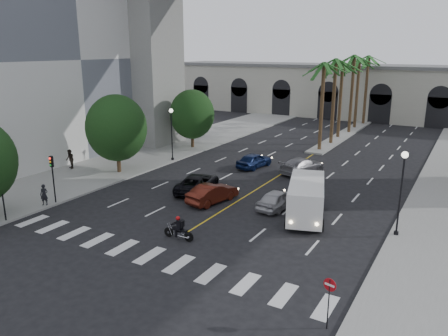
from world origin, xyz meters
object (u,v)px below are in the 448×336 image
at_px(lamp_post_right, 401,186).
at_px(traffic_signal_far, 52,171).
at_px(car_a, 277,199).
at_px(car_b, 213,193).
at_px(car_c, 197,183).
at_px(cargo_van, 306,198).
at_px(car_d, 302,166).
at_px(pedestrian_a, 44,195).
at_px(do_not_enter_sign, 329,293).
at_px(lamp_post_left_far, 172,130).
at_px(pedestrian_b, 70,159).
at_px(car_e, 254,160).
at_px(motorcycle_rider, 179,229).
at_px(traffic_signal_near, 1,186).

relative_size(lamp_post_right, traffic_signal_far, 1.47).
bearing_deg(car_a, car_b, 20.77).
bearing_deg(car_c, cargo_van, 160.05).
bearing_deg(lamp_post_right, car_d, 133.47).
distance_m(car_c, pedestrian_a, 11.39).
height_order(car_d, do_not_enter_sign, do_not_enter_sign).
distance_m(lamp_post_left_far, cargo_van, 18.79).
bearing_deg(lamp_post_right, pedestrian_b, 179.04).
bearing_deg(pedestrian_b, traffic_signal_far, -15.49).
bearing_deg(lamp_post_right, cargo_van, 178.79).
relative_size(lamp_post_left_far, pedestrian_b, 2.93).
xyz_separation_m(car_e, pedestrian_a, (-8.32, -17.26, 0.20)).
bearing_deg(pedestrian_b, car_b, 29.05).
height_order(car_b, pedestrian_b, pedestrian_b).
relative_size(car_a, pedestrian_b, 2.20).
bearing_deg(pedestrian_b, car_c, 34.85).
relative_size(lamp_post_left_far, pedestrian_a, 3.49).
xyz_separation_m(lamp_post_right, pedestrian_a, (-22.90, -7.27, -2.30)).
xyz_separation_m(motorcycle_rider, pedestrian_b, (-17.90, 7.42, 0.39)).
xyz_separation_m(lamp_post_left_far, cargo_van, (16.96, -7.88, -1.80)).
xyz_separation_m(motorcycle_rider, car_e, (-3.37, 16.93, 0.04)).
bearing_deg(car_b, traffic_signal_near, 57.70).
distance_m(car_d, pedestrian_b, 21.63).
bearing_deg(car_d, car_c, 77.05).
xyz_separation_m(lamp_post_right, do_not_enter_sign, (-0.90, -10.95, -1.56)).
bearing_deg(lamp_post_right, lamp_post_left_far, 160.67).
height_order(traffic_signal_near, car_e, traffic_signal_near).
bearing_deg(traffic_signal_near, car_b, 46.00).
xyz_separation_m(car_b, car_e, (-1.68, 10.35, 0.00)).
distance_m(pedestrian_b, do_not_enter_sign, 30.44).
bearing_deg(traffic_signal_near, motorcycle_rider, 17.25).
distance_m(cargo_van, pedestrian_a, 18.60).
bearing_deg(do_not_enter_sign, pedestrian_a, -177.27).
distance_m(traffic_signal_near, cargo_van, 19.96).
xyz_separation_m(lamp_post_left_far, do_not_enter_sign, (21.90, -18.95, -1.56)).
xyz_separation_m(car_c, car_e, (0.68, 8.82, -0.01)).
bearing_deg(do_not_enter_sign, car_e, 135.38).
bearing_deg(car_c, traffic_signal_far, 32.29).
bearing_deg(pedestrian_a, car_c, 19.25).
bearing_deg(traffic_signal_near, traffic_signal_far, 90.00).
bearing_deg(motorcycle_rider, pedestrian_b, 156.55).
distance_m(car_b, pedestrian_a, 12.16).
height_order(lamp_post_right, car_b, lamp_post_right).
relative_size(motorcycle_rider, car_d, 0.42).
height_order(car_a, car_b, car_b).
relative_size(lamp_post_left_far, motorcycle_rider, 2.60).
bearing_deg(car_a, lamp_post_left_far, -20.37).
distance_m(car_e, do_not_enter_sign, 25.03).
bearing_deg(traffic_signal_far, car_d, 52.93).
xyz_separation_m(car_b, car_c, (-2.36, 1.52, 0.01)).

